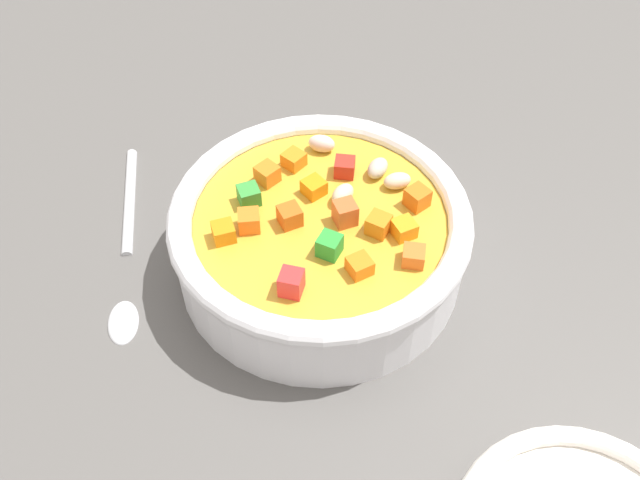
{
  "coord_description": "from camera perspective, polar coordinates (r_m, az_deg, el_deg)",
  "views": [
    {
      "loc": [
        22.75,
        21.97,
        39.0
      ],
      "look_at": [
        0.0,
        0.0,
        2.78
      ],
      "focal_mm": 39.52,
      "sensor_mm": 36.0,
      "label": 1
    }
  ],
  "objects": [
    {
      "name": "spoon",
      "position": [
        0.53,
        -15.46,
        -0.74
      ],
      "size": [
        12.72,
        15.74,
        0.88
      ],
      "rotation": [
        0.0,
        0.0,
        7.19
      ],
      "color": "silver",
      "rests_on": "ground_plane"
    },
    {
      "name": "soup_bowl_main",
      "position": [
        0.48,
        0.02,
        0.35
      ],
      "size": [
        20.19,
        20.19,
        6.65
      ],
      "color": "white",
      "rests_on": "ground_plane"
    },
    {
      "name": "ground_plane",
      "position": [
        0.51,
        0.0,
        -2.79
      ],
      "size": [
        140.0,
        140.0,
        2.0
      ],
      "primitive_type": "cube",
      "color": "#565451"
    }
  ]
}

